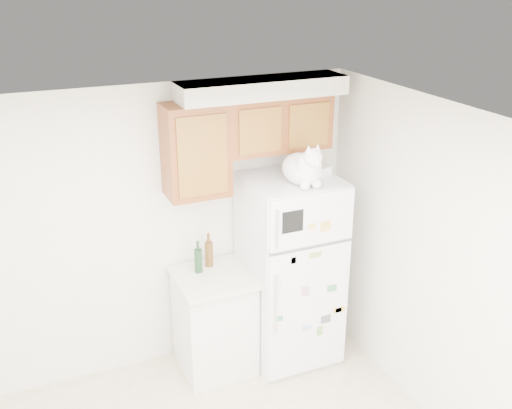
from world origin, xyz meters
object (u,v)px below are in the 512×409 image
cat (304,168)px  refrigerator (290,270)px  storage_box_front (321,172)px  bottle_green (198,257)px  base_counter (214,321)px  storage_box_back (304,169)px  bottle_amber (209,250)px

cat → refrigerator: bearing=99.8°
refrigerator → storage_box_front: storage_box_front is taller
refrigerator → bottle_green: 0.83m
base_counter → storage_box_back: storage_box_back is taller
refrigerator → bottle_amber: refrigerator is taller
bottle_amber → refrigerator: bearing=-19.7°
cat → storage_box_front: size_ratio=3.55×
base_counter → cat: (0.72, -0.23, 1.38)m
refrigerator → bottle_amber: size_ratio=5.57×
storage_box_back → bottle_amber: size_ratio=0.59×
refrigerator → base_counter: refrigerator is taller
refrigerator → bottle_amber: (-0.66, 0.24, 0.22)m
base_counter → bottle_amber: bottle_amber is taller
cat → storage_box_back: (0.11, 0.22, -0.09)m
cat → bottle_amber: cat is taller
refrigerator → base_counter: 0.79m
refrigerator → bottle_green: (-0.78, 0.17, 0.21)m
bottle_green → base_counter: bearing=-45.1°
cat → storage_box_front: 0.26m
storage_box_back → storage_box_front: 0.15m
storage_box_back → bottle_green: size_ratio=0.63×
storage_box_front → bottle_amber: bearing=142.8°
base_counter → storage_box_back: 1.53m
refrigerator → storage_box_back: (0.14, 0.07, 0.90)m
refrigerator → base_counter: bearing=173.9°
base_counter → bottle_amber: size_ratio=3.01×
refrigerator → bottle_amber: bearing=160.3°
storage_box_front → bottle_green: storage_box_front is taller
refrigerator → storage_box_front: bearing=-10.2°
cat → bottle_green: 1.17m
storage_box_back → storage_box_front: (0.10, -0.11, -0.01)m
storage_box_front → storage_box_back: bearing=113.1°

